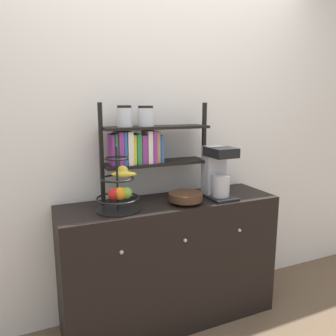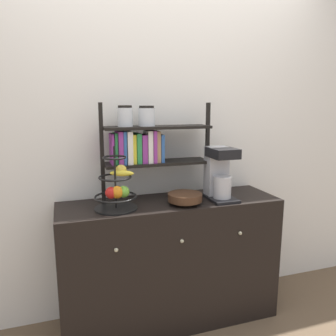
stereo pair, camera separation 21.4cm
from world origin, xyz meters
name	(u,v)px [view 1 (the left image)]	position (x,y,z in m)	size (l,w,h in m)	color
wall_back	(155,135)	(0.00, 0.48, 1.30)	(7.00, 0.05, 2.60)	silver
sideboard	(170,261)	(0.00, 0.22, 0.44)	(1.48, 0.45, 0.88)	black
coffee_maker	(217,172)	(0.34, 0.18, 1.06)	(0.17, 0.26, 0.35)	black
fruit_stand	(119,190)	(-0.37, 0.16, 1.01)	(0.26, 0.26, 0.39)	black
wooden_bowl	(186,197)	(0.07, 0.13, 0.92)	(0.22, 0.22, 0.07)	#422819
shelf_hutch	(143,142)	(-0.15, 0.32, 1.27)	(0.76, 0.20, 0.65)	black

